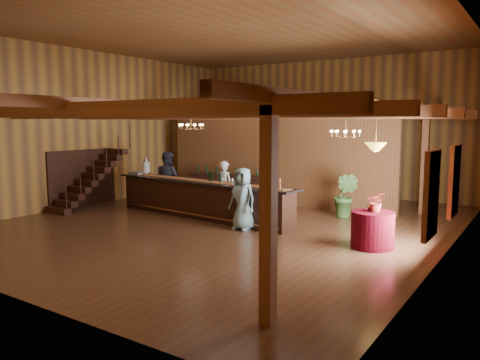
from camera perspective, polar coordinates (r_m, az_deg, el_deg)
The scene contains 31 objects.
floor at distance 14.01m, azimuth -1.24°, elevation -5.16°, with size 14.00×14.00×0.00m, color brown.
ceiling at distance 13.93m, azimuth -1.30°, elevation 17.54°, with size 14.00×14.00×0.00m, color brown.
wall_back at distance 19.85m, azimuth 10.41°, elevation 6.32°, with size 12.00×0.10×5.50m, color #B27B2F.
wall_left at distance 17.82m, azimuth -17.42°, elevation 6.04°, with size 0.10×14.00×5.50m, color #B27B2F.
wall_right at distance 11.39m, azimuth 24.47°, elevation 5.35°, with size 0.10×14.00×5.50m, color #B27B2F.
beam_grid at distance 14.12m, azimuth -0.09°, elevation 8.18°, with size 11.90×13.90×0.39m.
support_posts at distance 13.36m, azimuth -2.48°, elevation 1.19°, with size 9.20×10.20×3.20m.
partition_wall at distance 16.99m, azimuth 4.11°, elevation 2.26°, with size 9.00×0.18×3.10m, color brown.
window_right_front at distance 9.92m, azimuth 22.36°, elevation -1.66°, with size 0.12×1.05×1.75m, color white.
window_right_back at distance 12.47m, azimuth 24.70°, elevation -0.10°, with size 0.12×1.05×1.75m, color white.
staircase at distance 17.03m, azimuth -17.96°, elevation 0.09°, with size 1.00×2.80×2.00m.
backroom_boxes at distance 18.76m, azimuth 7.63°, elevation -0.47°, with size 4.10×0.60×1.10m.
tasting_bar at distance 14.69m, azimuth -4.78°, elevation -2.29°, with size 6.96×1.52×1.16m.
beverage_dispenser at distance 16.57m, azimuth -11.39°, elevation 1.63°, with size 0.26×0.26×0.60m.
glass_rack_tray at distance 16.76m, azimuth -12.32°, elevation 0.86°, with size 0.50×0.50×0.10m, color gray.
raffle_drum at distance 12.76m, azimuth 4.27°, elevation -0.33°, with size 0.34×0.24×0.30m.
bar_bottle_0 at distance 14.53m, azimuth -3.77°, elevation 0.47°, with size 0.07×0.07×0.30m, color black.
bar_bottle_1 at distance 14.44m, azimuth -3.39°, elevation 0.43°, with size 0.07×0.07×0.30m, color black.
bar_bottle_2 at distance 14.22m, azimuth -2.42°, elevation 0.34°, with size 0.07×0.07×0.30m, color black.
bar_bottle_3 at distance 14.22m, azimuth -2.41°, elevation 0.33°, with size 0.07×0.07×0.30m, color black.
backbar_shelf at distance 17.51m, azimuth -1.07°, elevation -1.02°, with size 3.58×0.56×1.01m, color #311B11.
round_table at distance 11.56m, azimuth 15.85°, elevation -5.85°, with size 1.00×1.00×0.87m, color maroon.
chandelier_left at distance 15.68m, azimuth -5.98°, elevation 6.51°, with size 0.80×0.80×0.53m.
chandelier_right at distance 12.76m, azimuth 12.72°, elevation 5.57°, with size 0.80×0.80×0.68m.
pendant_lamp at distance 11.30m, azimuth 16.19°, elevation 3.93°, with size 0.52×0.52×0.90m.
bartender at distance 15.02m, azimuth -1.87°, elevation -0.96°, with size 0.64×0.42×1.74m, color silver.
staff_second at distance 16.50m, azimuth -8.79°, elevation 0.06°, with size 0.95×0.74×1.96m, color #282737.
guest at distance 12.89m, azimuth 0.31°, elevation -2.32°, with size 0.85×0.55×1.73m, color #89B7C5.
floor_plant at distance 14.92m, azimuth 12.74°, elevation -1.85°, with size 0.77×0.62×1.40m, color #3E672C.
table_flowers at distance 11.41m, azimuth 16.30°, elevation -2.58°, with size 0.43×0.38×0.48m, color red.
table_vase at distance 11.60m, azimuth 15.69°, elevation -2.90°, with size 0.14×0.14×0.28m, color #A4703C.
Camera 1 is at (7.82, -11.25, 2.96)m, focal length 35.00 mm.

